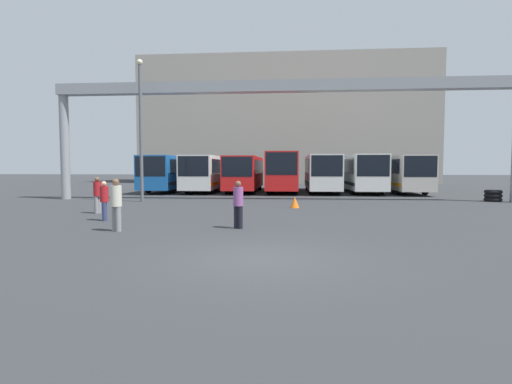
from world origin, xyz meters
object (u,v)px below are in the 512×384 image
(bus_slot_3, at_px, (283,170))
(pedestrian_near_center, at_px, (97,194))
(pedestrian_mid_right, at_px, (104,200))
(bus_slot_0, at_px, (173,171))
(pedestrian_mid_left, at_px, (116,203))
(pedestrian_far_center, at_px, (238,203))
(bus_slot_1, at_px, (208,171))
(bus_slot_4, at_px, (321,171))
(traffic_cone, at_px, (295,202))
(tire_stack, at_px, (493,196))
(bus_slot_2, at_px, (245,172))
(bus_slot_6, at_px, (400,172))
(lamp_post, at_px, (141,125))
(bus_slot_5, at_px, (361,171))

(bus_slot_3, relative_size, pedestrian_near_center, 6.41)
(pedestrian_mid_right, bearing_deg, bus_slot_0, 168.21)
(pedestrian_mid_left, xyz_separation_m, pedestrian_far_center, (4.01, 0.94, -0.05))
(pedestrian_mid_left, bearing_deg, bus_slot_1, 118.63)
(bus_slot_0, height_order, bus_slot_4, bus_slot_4)
(pedestrian_far_center, distance_m, traffic_cone, 7.61)
(pedestrian_mid_right, height_order, traffic_cone, pedestrian_mid_right)
(pedestrian_mid_left, height_order, pedestrian_mid_right, pedestrian_mid_left)
(pedestrian_near_center, bearing_deg, tire_stack, -50.41)
(bus_slot_2, bearing_deg, pedestrian_near_center, -106.67)
(bus_slot_6, relative_size, pedestrian_far_center, 6.24)
(pedestrian_mid_left, distance_m, pedestrian_mid_right, 3.01)
(bus_slot_1, bearing_deg, pedestrian_near_center, -95.74)
(pedestrian_mid_right, xyz_separation_m, lamp_post, (-1.72, 8.62, 3.87))
(bus_slot_0, bearing_deg, pedestrian_mid_left, -78.06)
(bus_slot_3, height_order, pedestrian_near_center, bus_slot_3)
(bus_slot_6, height_order, pedestrian_far_center, bus_slot_6)
(bus_slot_1, bearing_deg, pedestrian_far_center, -75.37)
(bus_slot_1, height_order, lamp_post, lamp_post)
(bus_slot_1, distance_m, bus_slot_6, 16.53)
(bus_slot_4, distance_m, pedestrian_near_center, 20.33)
(pedestrian_near_center, relative_size, lamp_post, 0.19)
(bus_slot_1, distance_m, pedestrian_far_center, 21.53)
(bus_slot_2, relative_size, pedestrian_mid_right, 6.44)
(bus_slot_0, height_order, bus_slot_2, bus_slot_0)
(bus_slot_4, xyz_separation_m, pedestrian_mid_left, (-8.50, -21.58, -0.85))
(pedestrian_near_center, xyz_separation_m, tire_stack, (21.63, 8.28, -0.54))
(bus_slot_5, xyz_separation_m, pedestrian_mid_left, (-11.80, -21.65, -0.86))
(pedestrian_mid_left, xyz_separation_m, traffic_cone, (6.08, 8.24, -0.65))
(bus_slot_0, relative_size, bus_slot_2, 1.14)
(bus_slot_4, bearing_deg, pedestrian_mid_right, -117.99)
(pedestrian_mid_left, height_order, pedestrian_far_center, pedestrian_mid_left)
(bus_slot_3, relative_size, tire_stack, 10.45)
(traffic_cone, distance_m, lamp_post, 10.82)
(bus_slot_4, bearing_deg, pedestrian_mid_left, -111.49)
(bus_slot_3, relative_size, bus_slot_6, 1.04)
(lamp_post, bearing_deg, bus_slot_1, 79.69)
(bus_slot_6, height_order, tire_stack, bus_slot_6)
(bus_slot_6, relative_size, pedestrian_mid_right, 6.56)
(pedestrian_mid_left, bearing_deg, bus_slot_3, 101.57)
(bus_slot_1, distance_m, bus_slot_4, 9.92)
(pedestrian_mid_left, bearing_deg, bus_slot_5, 86.30)
(pedestrian_mid_left, relative_size, pedestrian_mid_right, 1.11)
(bus_slot_6, bearing_deg, pedestrian_near_center, -137.34)
(bus_slot_5, relative_size, pedestrian_mid_right, 6.48)
(bus_slot_4, distance_m, pedestrian_mid_right, 21.60)
(bus_slot_5, bearing_deg, lamp_post, -145.26)
(bus_slot_1, height_order, tire_stack, bus_slot_1)
(traffic_cone, relative_size, tire_stack, 0.55)
(bus_slot_4, distance_m, bus_slot_6, 6.61)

